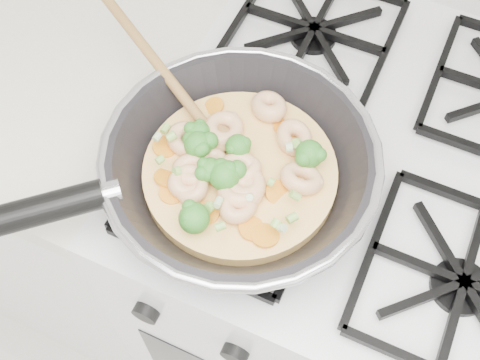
% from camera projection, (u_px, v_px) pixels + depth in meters
% --- Properties ---
extents(stove, '(0.60, 0.60, 0.92)m').
position_uv_depth(stove, '(333.00, 270.00, 1.20)').
color(stove, white).
rests_on(stove, ground).
extents(counter_left, '(1.00, 0.60, 0.90)m').
position_uv_depth(counter_left, '(0.00, 134.00, 1.37)').
color(counter_left, white).
rests_on(counter_left, ground).
extents(skillet, '(0.44, 0.41, 0.10)m').
position_uv_depth(skillet, '(235.00, 168.00, 0.73)').
color(skillet, black).
rests_on(skillet, stove).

